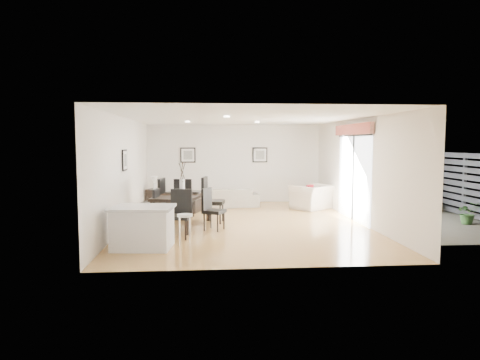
{
  "coord_description": "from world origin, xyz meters",
  "views": [
    {
      "loc": [
        -0.98,
        -10.86,
        2.08
      ],
      "look_at": [
        -0.08,
        0.4,
        1.09
      ],
      "focal_mm": 32.0,
      "sensor_mm": 36.0,
      "label": 1
    }
  ],
  "objects": [
    {
      "name": "dining_chair_foot",
      "position": [
        -1.59,
        0.87,
        0.61
      ],
      "size": [
        0.59,
        0.59,
        1.1
      ],
      "rotation": [
        0.0,
        0.0,
        2.92
      ],
      "color": "black",
      "rests_on": "ground"
    },
    {
      "name": "kitchen_island",
      "position": [
        -2.23,
        -2.45,
        0.42
      ],
      "size": [
        1.28,
        1.03,
        0.83
      ],
      "rotation": [
        0.0,
        0.0,
        -0.1
      ],
      "color": "white",
      "rests_on": "ground"
    },
    {
      "name": "dining_chair_efar",
      "position": [
        -0.9,
        0.17,
        0.67
      ],
      "size": [
        0.63,
        0.63,
        1.19
      ],
      "rotation": [
        0.0,
        0.0,
        1.38
      ],
      "color": "black",
      "rests_on": "ground"
    },
    {
      "name": "ground",
      "position": [
        0.0,
        0.0,
        0.0
      ],
      "size": [
        8.0,
        8.0,
        0.0
      ],
      "primitive_type": "plane",
      "color": "tan",
      "rests_on": "ground"
    },
    {
      "name": "table_lamp",
      "position": [
        -2.66,
        3.11,
        0.84
      ],
      "size": [
        0.22,
        0.22,
        0.41
      ],
      "color": "white",
      "rests_on": "side_table"
    },
    {
      "name": "dining_chair_wnear",
      "position": [
        -2.26,
        -0.83,
        0.56
      ],
      "size": [
        0.52,
        0.52,
        1.0
      ],
      "rotation": [
        0.0,
        0.0,
        -1.74
      ],
      "color": "black",
      "rests_on": "ground"
    },
    {
      "name": "framed_print_back_right",
      "position": [
        0.9,
        3.97,
        1.65
      ],
      "size": [
        0.52,
        0.04,
        0.52
      ],
      "color": "black",
      "rests_on": "wall_back"
    },
    {
      "name": "framed_print_left_wall",
      "position": [
        -2.97,
        -0.2,
        1.65
      ],
      "size": [
        0.04,
        0.52,
        0.52
      ],
      "rotation": [
        0.0,
        0.0,
        1.57
      ],
      "color": "black",
      "rests_on": "wall_left"
    },
    {
      "name": "wall_left",
      "position": [
        -3.0,
        0.0,
        1.35
      ],
      "size": [
        0.04,
        8.0,
        2.7
      ],
      "primitive_type": "cube",
      "color": "white",
      "rests_on": "ground"
    },
    {
      "name": "dining_chair_enear",
      "position": [
        -0.87,
        -0.77,
        0.56
      ],
      "size": [
        0.6,
        0.6,
        1.0
      ],
      "rotation": [
        0.0,
        0.0,
        1.1
      ],
      "color": "black",
      "rests_on": "ground"
    },
    {
      "name": "armchair",
      "position": [
        2.34,
        2.23,
        0.38
      ],
      "size": [
        1.53,
        1.51,
        0.75
      ],
      "primitive_type": "imported",
      "rotation": [
        0.0,
        0.0,
        3.8
      ],
      "color": "beige",
      "rests_on": "ground"
    },
    {
      "name": "side_table",
      "position": [
        -2.66,
        3.11,
        0.29
      ],
      "size": [
        0.57,
        0.57,
        0.58
      ],
      "primitive_type": "cube",
      "rotation": [
        0.0,
        0.0,
        -0.41
      ],
      "color": "black",
      "rests_on": "ground"
    },
    {
      "name": "wall_front",
      "position": [
        0.0,
        -4.0,
        1.35
      ],
      "size": [
        6.0,
        0.04,
        2.7
      ],
      "primitive_type": "cube",
      "color": "white",
      "rests_on": "ground"
    },
    {
      "name": "courtyard_plant_a",
      "position": [
        5.67,
        -0.58,
        0.29
      ],
      "size": [
        0.59,
        0.53,
        0.59
      ],
      "primitive_type": "imported",
      "rotation": [
        0.0,
        0.0,
        -0.14
      ],
      "color": "#335C27",
      "rests_on": "ground"
    },
    {
      "name": "ceiling",
      "position": [
        0.0,
        0.0,
        2.7
      ],
      "size": [
        6.0,
        8.0,
        0.02
      ],
      "primitive_type": "cube",
      "color": "white",
      "rests_on": "wall_back"
    },
    {
      "name": "sliding_door",
      "position": [
        2.96,
        0.3,
        1.66
      ],
      "size": [
        0.12,
        2.7,
        2.57
      ],
      "color": "white",
      "rests_on": "wall_right"
    },
    {
      "name": "sofa",
      "position": [
        -0.35,
        2.86,
        0.3
      ],
      "size": [
        2.16,
        1.05,
        0.61
      ],
      "primitive_type": "imported",
      "rotation": [
        0.0,
        0.0,
        3.26
      ],
      "color": "gray",
      "rests_on": "ground"
    },
    {
      "name": "courtyard",
      "position": [
        6.16,
        0.87,
        0.92
      ],
      "size": [
        6.0,
        6.0,
        2.0
      ],
      "color": "gray",
      "rests_on": "ground"
    },
    {
      "name": "bar_stool",
      "position": [
        -1.41,
        -2.45,
        0.57
      ],
      "size": [
        0.3,
        0.3,
        0.67
      ],
      "color": "silver",
      "rests_on": "ground"
    },
    {
      "name": "vase",
      "position": [
        -1.57,
        -0.33,
        1.13
      ],
      "size": [
        1.03,
        1.58,
        0.8
      ],
      "color": "white",
      "rests_on": "dining_table"
    },
    {
      "name": "framed_print_back_left",
      "position": [
        -1.6,
        3.97,
        1.65
      ],
      "size": [
        0.52,
        0.04,
        0.52
      ],
      "color": "black",
      "rests_on": "wall_back"
    },
    {
      "name": "wall_right",
      "position": [
        3.0,
        0.0,
        1.35
      ],
      "size": [
        0.04,
        8.0,
        2.7
      ],
      "primitive_type": "cube",
      "color": "white",
      "rests_on": "ground"
    },
    {
      "name": "dining_chair_wfar",
      "position": [
        -2.24,
        0.14,
        0.65
      ],
      "size": [
        0.6,
        0.6,
        1.17
      ],
      "rotation": [
        0.0,
        0.0,
        -1.73
      ],
      "color": "black",
      "rests_on": "ground"
    },
    {
      "name": "dining_table",
      "position": [
        -1.57,
        -0.33,
        0.72
      ],
      "size": [
        1.47,
        2.13,
        0.81
      ],
      "rotation": [
        0.0,
        0.0,
        -0.29
      ],
      "color": "black",
      "rests_on": "ground"
    },
    {
      "name": "courtyard_plant_b",
      "position": [
        5.82,
        1.34,
        0.37
      ],
      "size": [
        0.55,
        0.55,
        0.74
      ],
      "primitive_type": "imported",
      "rotation": [
        0.0,
        0.0,
        0.44
      ],
      "color": "#335C27",
      "rests_on": "ground"
    },
    {
      "name": "wall_back",
      "position": [
        0.0,
        4.0,
        1.35
      ],
      "size": [
        6.0,
        0.04,
        2.7
      ],
      "primitive_type": "cube",
      "color": "white",
      "rests_on": "ground"
    },
    {
      "name": "dining_chair_head",
      "position": [
        -1.55,
        -1.53,
        0.59
      ],
      "size": [
        0.56,
        0.56,
        1.06
      ],
      "rotation": [
        0.0,
        0.0,
        -0.2
      ],
      "color": "black",
      "rests_on": "ground"
    },
    {
      "name": "cushion",
      "position": [
        2.23,
        2.12,
        0.6
      ],
      "size": [
        0.29,
        0.33,
        0.34
      ],
      "primitive_type": "cube",
      "rotation": [
        0.0,
        0.0,
        4.03
      ],
      "color": "maroon",
      "rests_on": "armchair"
    },
    {
      "name": "coffee_table",
      "position": [
        -1.67,
        1.99,
        0.19
      ],
      "size": [
        1.08,
        0.83,
        0.38
      ],
      "primitive_type": "cube",
      "rotation": [
        0.0,
        0.0,
        -0.31
      ],
      "color": "black",
      "rests_on": "ground"
    }
  ]
}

